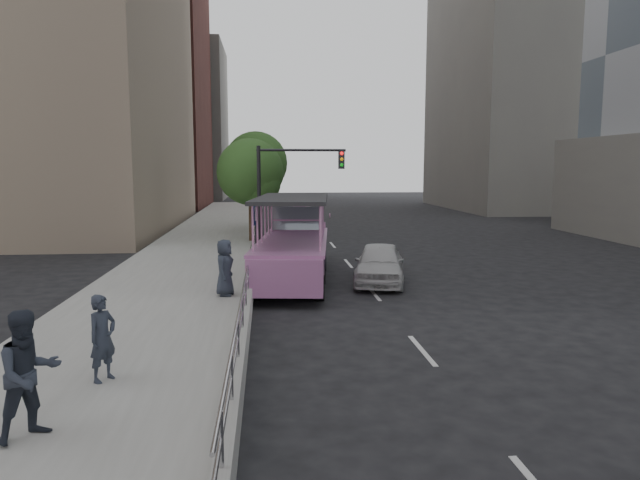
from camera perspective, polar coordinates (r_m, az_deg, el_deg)
ground at (r=15.29m, az=4.49°, el=-8.71°), size 160.00×160.00×0.00m
sidewalk at (r=25.02m, az=-12.65°, el=-2.21°), size 5.50×80.00×0.30m
kerb_wall at (r=16.91m, az=-7.20°, el=-5.51°), size 0.24×30.00×0.36m
guardrail at (r=16.77m, az=-7.24°, el=-3.30°), size 0.07×22.00×0.71m
duck_boat at (r=21.62m, az=-2.52°, el=-0.77°), size 3.36×9.75×3.17m
car at (r=20.86m, az=5.98°, el=-2.34°), size 2.66×4.57×1.46m
pedestrian_near at (r=11.31m, az=-20.92°, el=-9.13°), size 0.64×0.71×1.62m
pedestrian_mid at (r=9.41m, az=-27.11°, el=-11.87°), size 1.16×1.16×1.90m
pedestrian_far at (r=17.64m, az=-9.51°, el=-2.74°), size 0.69×0.93×1.73m
parking_sign at (r=23.26m, az=-6.44°, el=1.19°), size 0.18×0.61×2.80m
traffic_signal at (r=27.00m, az=-3.58°, el=5.78°), size 4.20×0.32×5.20m
street_tree_near at (r=30.42m, az=-6.82°, el=6.52°), size 3.52×3.52×5.72m
street_tree_far at (r=36.41m, az=-6.28°, el=7.42°), size 3.97×3.97×6.45m
midrise_brick at (r=64.96m, az=-19.72°, el=14.67°), size 18.00×16.00×26.00m
midrise_stone_a at (r=64.37m, az=22.14°, el=17.34°), size 20.00×20.00×32.00m
midrise_stone_b at (r=79.84m, az=-15.33°, el=11.22°), size 16.00×14.00×20.00m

